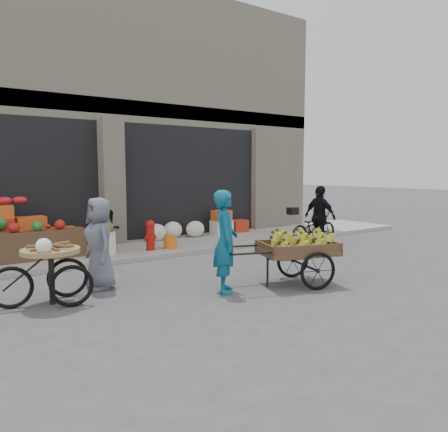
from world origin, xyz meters
TOP-DOWN VIEW (x-y plane):
  - ground at (0.00, 0.00)m, footprint 80.00×80.00m
  - sidewalk at (0.00, 4.10)m, footprint 18.00×2.20m
  - building at (0.00, 8.03)m, footprint 14.00×6.45m
  - fruit_display at (-2.48, 4.38)m, footprint 3.10×1.12m
  - pineapple_bin at (-0.75, 3.60)m, footprint 0.52×0.52m
  - fire_hydrant at (0.35, 3.55)m, footprint 0.22×0.22m
  - orange_bucket at (0.85, 3.50)m, footprint 0.32×0.32m
  - right_bay_goods at (2.61, 4.70)m, footprint 3.35×0.60m
  - seated_person at (-0.35, 4.20)m, footprint 0.51×0.43m
  - banana_cart at (1.26, -0.28)m, footprint 2.33×1.46m
  - vendor_woman at (-0.01, 0.02)m, footprint 0.66×0.73m
  - tricycle_cart at (-2.49, 0.98)m, footprint 1.46×0.97m
  - vendor_grey at (-1.60, 1.40)m, footprint 0.50×0.76m
  - bicycle at (4.54, 2.37)m, footprint 1.75×0.70m
  - cyclist at (4.34, 1.97)m, footprint 0.45×0.96m

SIDE VIEW (x-z plane):
  - ground at x=0.00m, z-range 0.00..0.00m
  - sidewalk at x=0.00m, z-range 0.00..0.12m
  - orange_bucket at x=0.85m, z-range 0.12..0.42m
  - pineapple_bin at x=-0.75m, z-range 0.12..0.62m
  - right_bay_goods at x=2.61m, z-range 0.06..0.76m
  - bicycle at x=4.54m, z-range 0.00..0.90m
  - fire_hydrant at x=0.35m, z-range 0.15..0.86m
  - tricycle_cart at x=-2.49m, z-range 0.09..1.04m
  - seated_person at x=-0.35m, z-range 0.12..1.05m
  - banana_cart at x=1.26m, z-range 0.21..1.11m
  - fruit_display at x=-2.48m, z-range 0.05..1.29m
  - vendor_grey at x=-1.60m, z-range 0.00..1.54m
  - cyclist at x=4.34m, z-range 0.00..1.60m
  - vendor_woman at x=-0.01m, z-range 0.00..1.67m
  - building at x=0.00m, z-range -0.13..6.87m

